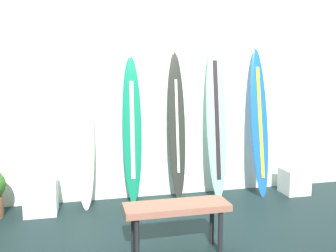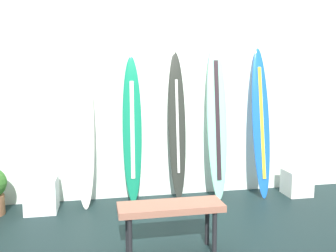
{
  "view_description": "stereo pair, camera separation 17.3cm",
  "coord_description": "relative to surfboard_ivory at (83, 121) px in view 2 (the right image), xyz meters",
  "views": [
    {
      "loc": [
        -1.17,
        -3.47,
        1.59
      ],
      "look_at": [
        -0.1,
        0.95,
        1.01
      ],
      "focal_mm": 37.71,
      "sensor_mm": 36.0,
      "label": 1
    },
    {
      "loc": [
        -1.0,
        -3.51,
        1.59
      ],
      "look_at": [
        -0.1,
        0.95,
        1.01
      ],
      "focal_mm": 37.71,
      "sensor_mm": 36.0,
      "label": 2
    }
  ],
  "objects": [
    {
      "name": "surfboard_ivory",
      "position": [
        0.0,
        0.0,
        0.0
      ],
      "size": [
        0.28,
        0.4,
        2.18
      ],
      "color": "white",
      "rests_on": "ground"
    },
    {
      "name": "surfboard_charcoal",
      "position": [
        1.21,
        0.07,
        -0.1
      ],
      "size": [
        0.25,
        0.29,
        1.97
      ],
      "color": "#272A24",
      "rests_on": "ground"
    },
    {
      "name": "bench",
      "position": [
        0.81,
        -1.45,
        -0.68
      ],
      "size": [
        0.97,
        0.32,
        0.47
      ],
      "color": "#955E49",
      "rests_on": "ground"
    },
    {
      "name": "surfboard_seafoam",
      "position": [
        1.75,
        -0.0,
        -0.02
      ],
      "size": [
        0.28,
        0.41,
        2.14
      ],
      "color": "#82CEAE",
      "rests_on": "ground"
    },
    {
      "name": "display_block_left",
      "position": [
        -0.52,
        -0.1,
        -0.88
      ],
      "size": [
        0.37,
        0.37,
        0.42
      ],
      "color": "white",
      "rests_on": "ground"
    },
    {
      "name": "wall_back",
      "position": [
        1.17,
        0.32,
        0.31
      ],
      "size": [
        7.2,
        0.2,
        2.8
      ],
      "primitive_type": "cube",
      "color": "silver",
      "rests_on": "ground"
    },
    {
      "name": "surfboard_cobalt",
      "position": [
        2.37,
        -0.03,
        -0.07
      ],
      "size": [
        0.26,
        0.45,
        2.05
      ],
      "color": "blue",
      "rests_on": "ground"
    },
    {
      "name": "surfboard_emerald",
      "position": [
        0.61,
        0.07,
        -0.14
      ],
      "size": [
        0.27,
        0.29,
        1.91
      ],
      "color": "#127651",
      "rests_on": "ground"
    },
    {
      "name": "ground",
      "position": [
        1.17,
        -0.98,
        -1.11
      ],
      "size": [
        8.0,
        8.0,
        0.04
      ],
      "primitive_type": "cube",
      "color": "black"
    },
    {
      "name": "display_block_center",
      "position": [
        2.89,
        -0.14,
        -0.92
      ],
      "size": [
        0.34,
        0.34,
        0.35
      ],
      "color": "white",
      "rests_on": "ground"
    }
  ]
}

